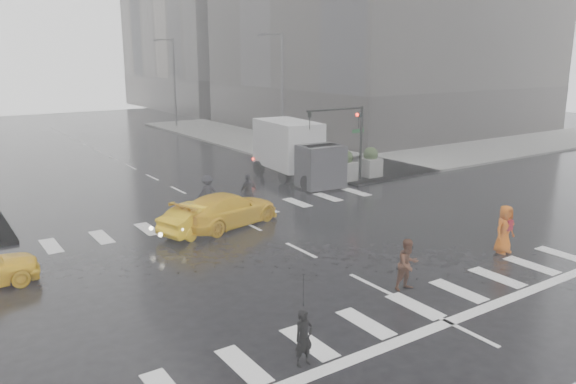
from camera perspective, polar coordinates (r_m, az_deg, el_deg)
ground at (r=22.04m, az=1.34°, el=-5.94°), size 120.00×120.00×0.00m
sidewalk_ne at (r=47.23m, az=8.41°, el=4.74°), size 35.00×35.00×0.15m
road_markings at (r=22.04m, az=1.34°, el=-5.92°), size 18.00×48.00×0.01m
traffic_signal_pole at (r=32.86m, az=6.15°, el=6.38°), size 4.45×0.42×4.50m
street_lamp_near at (r=41.80m, az=-0.76°, el=10.44°), size 2.15×0.22×9.00m
street_lamp_far at (r=59.53m, az=-11.59°, el=11.20°), size 2.15×0.22×9.00m
planter_west at (r=32.15m, az=3.08°, el=2.23°), size 1.10×1.10×1.80m
planter_mid at (r=33.37m, az=5.83°, el=2.61°), size 1.10×1.10×1.80m
planter_east at (r=34.66m, az=8.38°, el=2.96°), size 1.10×1.10×1.80m
pedestrian_black at (r=13.73m, az=1.65°, el=-11.09°), size 1.00×1.01×2.43m
pedestrian_brown at (r=18.65m, az=12.08°, el=-7.22°), size 0.87×0.69×1.72m
pedestrian_orange at (r=23.04m, az=21.15°, el=-3.54°), size 0.93×0.61×1.89m
pedestrian_far_a at (r=27.15m, az=-4.06°, el=-0.09°), size 1.15×0.78×1.86m
pedestrian_far_b at (r=27.71m, az=-8.15°, el=-0.05°), size 1.24×0.90×1.72m
taxi_mid at (r=24.34m, az=-8.82°, el=-2.57°), size 4.14×2.55×1.29m
taxi_rear at (r=25.03m, az=-6.17°, el=-1.79°), size 4.91×3.21×1.49m
box_truck at (r=33.53m, az=0.85°, el=4.29°), size 2.48×6.63×3.52m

